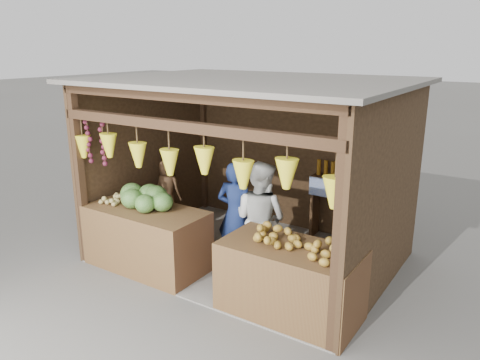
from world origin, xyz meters
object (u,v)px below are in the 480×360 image
at_px(vendor_seated, 168,189).
at_px(counter_right, 290,281).
at_px(counter_left, 147,238).
at_px(man_standing, 236,215).
at_px(woman_standing, 260,219).

bearing_deg(vendor_seated, counter_right, 156.20).
height_order(counter_left, man_standing, man_standing).
bearing_deg(counter_right, vendor_seated, 159.20).
bearing_deg(woman_standing, man_standing, 2.99).
bearing_deg(counter_left, man_standing, 35.75).
height_order(woman_standing, vendor_seated, woman_standing).
bearing_deg(vendor_seated, man_standing, 164.51).
bearing_deg(man_standing, counter_right, 142.47).
distance_m(counter_left, vendor_seated, 1.28).
distance_m(counter_left, man_standing, 1.31).
height_order(counter_left, woman_standing, woman_standing).
xyz_separation_m(counter_left, man_standing, (1.03, 0.74, 0.34)).
relative_size(man_standing, vendor_seated, 1.57).
height_order(counter_right, vendor_seated, vendor_seated).
distance_m(woman_standing, vendor_seated, 2.04).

